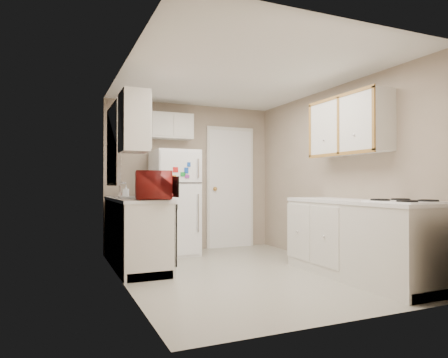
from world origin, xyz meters
name	(u,v)px	position (x,y,z in m)	size (l,w,h in m)	color
floor	(240,273)	(0.00, 0.00, 0.00)	(3.80, 3.80, 0.00)	#B9B4A5
ceiling	(240,77)	(0.00, 0.00, 2.40)	(3.80, 3.80, 0.00)	white
wall_left	(124,173)	(-1.40, 0.00, 1.20)	(3.80, 3.80, 0.00)	tan
wall_right	(333,175)	(1.40, 0.00, 1.20)	(3.80, 3.80, 0.00)	tan
wall_back	(191,177)	(0.00, 1.90, 1.20)	(2.80, 2.80, 0.00)	tan
wall_front	(344,169)	(0.00, -1.90, 1.20)	(2.80, 2.80, 0.00)	tan
left_counter	(136,232)	(-1.10, 0.90, 0.45)	(0.60, 1.80, 0.90)	silver
dishwasher	(169,233)	(-0.81, 0.30, 0.49)	(0.03, 0.58, 0.72)	black
sink	(134,200)	(-1.10, 1.05, 0.86)	(0.54, 0.74, 0.16)	gray
microwave	(154,187)	(-1.01, 0.26, 1.05)	(0.34, 0.60, 0.40)	maroon
soap_bottle	(126,190)	(-1.15, 1.37, 1.00)	(0.08, 0.08, 0.17)	white
window_blinds	(114,145)	(-1.36, 1.05, 1.60)	(0.10, 0.98, 1.08)	silver
upper_cabinet_left	(134,122)	(-1.25, 0.22, 1.80)	(0.30, 0.45, 0.70)	silver
refrigerator	(174,202)	(-0.39, 1.51, 0.80)	(0.66, 0.64, 1.60)	white
cabinet_over_fridge	(170,126)	(-0.40, 1.75, 2.00)	(0.70, 0.30, 0.40)	silver
interior_door	(230,188)	(0.70, 1.86, 1.02)	(0.86, 0.06, 2.08)	white
right_counter	(357,239)	(1.10, -0.80, 0.45)	(0.60, 2.00, 0.90)	silver
stove	(404,254)	(1.12, -1.45, 0.38)	(0.51, 0.63, 0.77)	white
upper_cabinet_right	(349,126)	(1.25, -0.50, 1.80)	(0.30, 1.20, 0.70)	silver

